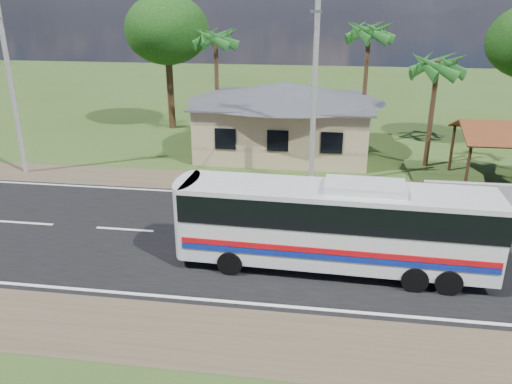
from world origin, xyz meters
TOP-DOWN VIEW (x-y plane):
  - ground at (0.00, 0.00)m, footprint 120.00×120.00m
  - road at (0.00, 0.00)m, footprint 120.00×16.00m
  - house at (1.00, 13.00)m, footprint 12.40×10.00m
  - waiting_shed at (13.00, 8.50)m, footprint 5.20×4.48m
  - concrete_barrier at (12.00, 5.60)m, footprint 7.00×0.30m
  - utility_poles at (2.67, 6.49)m, footprint 32.80×2.22m
  - palm_near at (9.50, 11.00)m, footprint 2.80×2.80m
  - palm_mid at (6.00, 15.50)m, footprint 2.80×2.80m
  - palm_far at (-4.00, 16.00)m, footprint 2.80×2.80m
  - tree_behind_house at (-8.00, 18.00)m, footprint 6.00×6.00m
  - coach_bus at (4.19, -2.02)m, footprint 10.80×2.63m

SIDE VIEW (x-z plane):
  - ground at x=0.00m, z-range 0.00..0.00m
  - road at x=0.00m, z-range -0.01..0.02m
  - concrete_barrier at x=12.00m, z-range 0.00..0.90m
  - coach_bus at x=4.19m, z-range 0.24..3.57m
  - house at x=1.00m, z-range 0.14..5.14m
  - waiting_shed at x=13.00m, z-range 1.05..4.40m
  - palm_near at x=9.50m, z-range 2.36..9.06m
  - utility_poles at x=2.67m, z-range 0.27..11.27m
  - palm_far at x=-4.00m, z-range 2.83..10.53m
  - tree_behind_house at x=-8.00m, z-range 2.31..11.92m
  - palm_mid at x=6.00m, z-range 3.06..11.26m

